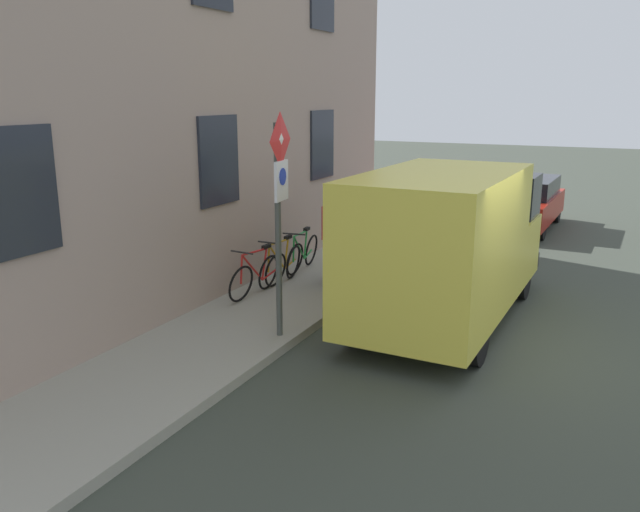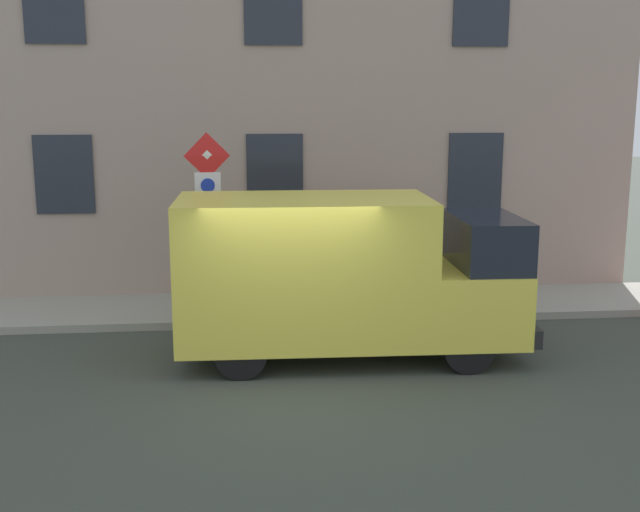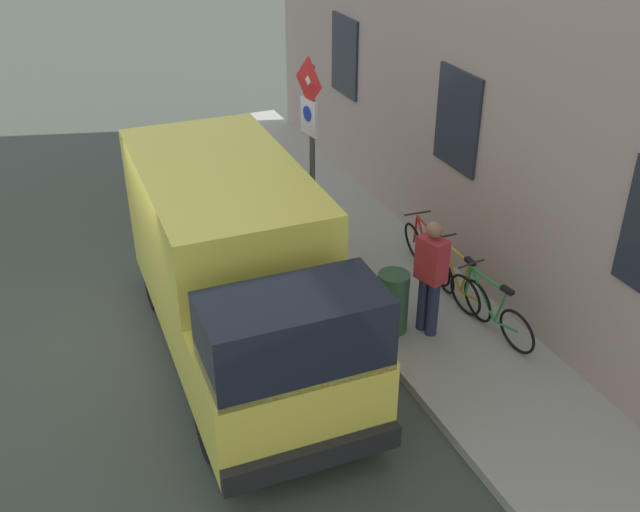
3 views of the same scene
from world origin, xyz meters
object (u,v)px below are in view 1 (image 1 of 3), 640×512
at_px(sign_post_stacked, 280,194).
at_px(parked_hatchback, 522,201).
at_px(bicycle_red, 259,274).
at_px(litter_bin, 346,264).
at_px(delivery_van, 449,241).
at_px(bicycle_orange, 282,264).
at_px(bicycle_green, 302,254).
at_px(pedestrian, 330,234).

distance_m(sign_post_stacked, parked_hatchback, 10.72).
height_order(bicycle_red, litter_bin, litter_bin).
xyz_separation_m(sign_post_stacked, delivery_van, (-1.91, -2.10, -0.92)).
xyz_separation_m(sign_post_stacked, bicycle_orange, (1.34, -2.40, -1.74)).
bearing_deg(litter_bin, delivery_van, 165.11).
relative_size(sign_post_stacked, bicycle_orange, 1.83).
bearing_deg(litter_bin, parked_hatchback, -103.67).
relative_size(bicycle_green, litter_bin, 1.90).
xyz_separation_m(pedestrian, litter_bin, (-0.43, 0.24, -0.48)).
xyz_separation_m(delivery_van, parked_hatchback, (0.15, -8.37, -0.60)).
bearing_deg(bicycle_red, sign_post_stacked, 45.12).
height_order(bicycle_orange, bicycle_red, same).
bearing_deg(sign_post_stacked, bicycle_orange, -60.79).
bearing_deg(pedestrian, delivery_van, 146.81).
bearing_deg(pedestrian, bicycle_red, 43.65).
bearing_deg(delivery_van, sign_post_stacked, 139.13).
relative_size(parked_hatchback, pedestrian, 2.36).
xyz_separation_m(bicycle_green, bicycle_red, (0.00, 1.69, 0.00)).
distance_m(pedestrian, litter_bin, 0.68).
relative_size(delivery_van, bicycle_red, 3.13).
height_order(sign_post_stacked, delivery_van, sign_post_stacked).
xyz_separation_m(parked_hatchback, bicycle_green, (3.11, 7.22, -0.22)).
distance_m(sign_post_stacked, bicycle_red, 2.70).
bearing_deg(bicycle_green, bicycle_orange, -7.37).
xyz_separation_m(parked_hatchback, bicycle_red, (3.11, 8.90, -0.22)).
bearing_deg(bicycle_green, delivery_van, 63.26).
bearing_deg(bicycle_red, bicycle_orange, -175.65).
xyz_separation_m(delivery_van, bicycle_orange, (3.26, -0.30, -0.82)).
bearing_deg(bicycle_orange, pedestrian, 120.72).
distance_m(sign_post_stacked, bicycle_green, 3.92).
height_order(bicycle_green, litter_bin, litter_bin).
bearing_deg(parked_hatchback, bicycle_green, -21.58).
height_order(parked_hatchback, litter_bin, parked_hatchback).
bearing_deg(pedestrian, sign_post_stacked, 85.38).
height_order(sign_post_stacked, bicycle_green, sign_post_stacked).
height_order(bicycle_orange, litter_bin, litter_bin).
bearing_deg(bicycle_green, bicycle_red, -7.36).
bearing_deg(parked_hatchback, bicycle_orange, -19.37).
bearing_deg(bicycle_green, sign_post_stacked, 15.16).
bearing_deg(parked_hatchback, sign_post_stacked, -7.85).
height_order(sign_post_stacked, bicycle_orange, sign_post_stacked).
bearing_deg(bicycle_orange, sign_post_stacked, 28.59).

